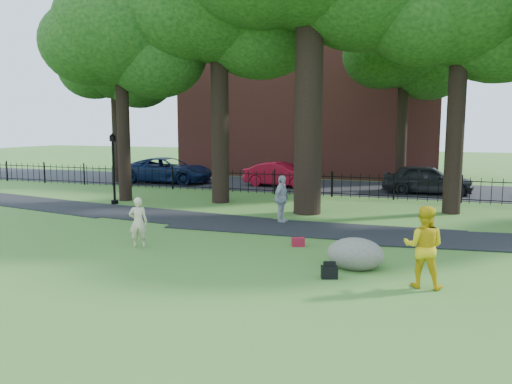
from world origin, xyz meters
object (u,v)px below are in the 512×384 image
at_px(boulder, 355,252).
at_px(red_sedan, 281,175).
at_px(lamppost, 114,169).
at_px(man, 424,247).
at_px(woman, 138,222).

height_order(boulder, red_sedan, red_sedan).
relative_size(boulder, lamppost, 0.44).
relative_size(man, lamppost, 0.57).
bearing_deg(boulder, lamppost, 150.75).
bearing_deg(boulder, red_sedan, 113.41).
bearing_deg(boulder, man, -30.84).
xyz_separation_m(woman, man, (7.96, -1.04, 0.17)).
bearing_deg(red_sedan, lamppost, 155.44).
xyz_separation_m(woman, red_sedan, (-0.31, 15.28, -0.02)).
height_order(woman, red_sedan, woman).
bearing_deg(lamppost, woman, -58.37).
height_order(man, boulder, man).
relative_size(man, red_sedan, 0.42).
distance_m(woman, lamppost, 8.67).
bearing_deg(man, lamppost, -26.14).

